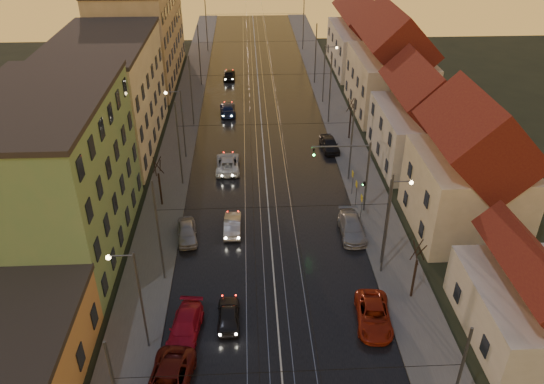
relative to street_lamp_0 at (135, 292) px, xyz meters
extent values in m
plane|color=black|center=(9.10, -2.00, -4.89)|extent=(160.00, 160.00, 0.00)
cube|color=black|center=(9.10, 38.00, -4.87)|extent=(16.00, 120.00, 0.04)
cube|color=#4C4C4C|center=(-0.90, 38.00, -4.81)|extent=(4.00, 120.00, 0.15)
cube|color=#4C4C4C|center=(19.10, 38.00, -4.81)|extent=(4.00, 120.00, 0.15)
cube|color=gray|center=(6.90, 38.00, -4.83)|extent=(0.06, 120.00, 0.03)
cube|color=gray|center=(8.33, 38.00, -4.83)|extent=(0.06, 120.00, 0.03)
cube|color=gray|center=(9.87, 38.00, -4.83)|extent=(0.06, 120.00, 0.03)
cube|color=gray|center=(11.30, 38.00, -4.83)|extent=(0.06, 120.00, 0.03)
cube|color=#628F5B|center=(-8.40, 12.00, 1.61)|extent=(10.00, 18.00, 13.00)
cube|color=#C0B695|center=(-8.40, 32.00, 1.11)|extent=(10.00, 20.00, 12.00)
cube|color=#998762|center=(-8.40, 56.00, 2.11)|extent=(10.00, 24.00, 14.00)
cube|color=beige|center=(26.10, 0.00, -2.89)|extent=(8.00, 10.00, 4.00)
pyramid|color=#541313|center=(26.10, 0.00, 0.01)|extent=(8.16, 10.20, 1.80)
cube|color=#BEB392|center=(26.10, 13.00, -1.39)|extent=(8.50, 10.00, 7.00)
pyramid|color=#541313|center=(26.10, 13.00, 4.01)|extent=(8.67, 10.20, 3.80)
cube|color=beige|center=(26.10, 26.00, -1.89)|extent=(9.00, 12.00, 6.00)
pyramid|color=#541313|center=(26.10, 26.00, 2.71)|extent=(9.18, 12.24, 3.20)
cube|color=#BEB392|center=(26.10, 41.00, -1.14)|extent=(9.00, 14.00, 7.50)
pyramid|color=#541313|center=(26.10, 41.00, 4.61)|extent=(9.18, 14.28, 4.00)
cube|color=beige|center=(26.10, 59.00, -1.64)|extent=(9.00, 16.00, 6.50)
pyramid|color=#541313|center=(26.10, 59.00, 3.36)|extent=(9.18, 16.32, 3.50)
cylinder|color=#595B60|center=(0.50, 7.00, -0.39)|extent=(0.16, 0.16, 9.00)
cylinder|color=#595B60|center=(17.70, 7.00, -0.39)|extent=(0.16, 0.16, 9.00)
cylinder|color=#595B60|center=(0.50, 22.00, -0.39)|extent=(0.16, 0.16, 9.00)
cylinder|color=#595B60|center=(17.70, 22.00, -0.39)|extent=(0.16, 0.16, 9.00)
cylinder|color=#595B60|center=(0.50, 37.00, -0.39)|extent=(0.16, 0.16, 9.00)
cylinder|color=#595B60|center=(17.70, 37.00, -0.39)|extent=(0.16, 0.16, 9.00)
cylinder|color=#595B60|center=(0.50, 52.00, -0.39)|extent=(0.16, 0.16, 9.00)
cylinder|color=#595B60|center=(17.70, 52.00, -0.39)|extent=(0.16, 0.16, 9.00)
cylinder|color=#595B60|center=(0.50, 70.00, -0.39)|extent=(0.16, 0.16, 9.00)
cylinder|color=#595B60|center=(17.70, 70.00, -0.39)|extent=(0.16, 0.16, 9.00)
cylinder|color=#595B60|center=(0.30, 0.00, -0.89)|extent=(0.14, 0.14, 8.00)
cylinder|color=#595B60|center=(-0.50, 0.00, 2.91)|extent=(1.60, 0.10, 0.10)
sphere|color=#FFD88C|center=(-1.22, 0.00, 2.81)|extent=(0.32, 0.32, 0.32)
cylinder|color=#595B60|center=(17.90, 8.00, -0.89)|extent=(0.14, 0.14, 8.00)
cylinder|color=#595B60|center=(18.70, 8.00, 2.91)|extent=(1.60, 0.10, 0.10)
sphere|color=#FFD88C|center=(19.42, 8.00, 2.81)|extent=(0.32, 0.32, 0.32)
cylinder|color=#595B60|center=(0.30, 28.00, -0.89)|extent=(0.14, 0.14, 8.00)
cylinder|color=#595B60|center=(-0.50, 28.00, 2.91)|extent=(1.60, 0.10, 0.10)
sphere|color=#FFD88C|center=(-1.22, 28.00, 2.81)|extent=(0.32, 0.32, 0.32)
cylinder|color=#595B60|center=(17.90, 44.00, -0.89)|extent=(0.14, 0.14, 8.00)
cylinder|color=#595B60|center=(18.70, 44.00, 2.91)|extent=(1.60, 0.10, 0.10)
sphere|color=#FFD88C|center=(19.42, 44.00, 2.81)|extent=(0.32, 0.32, 0.32)
cylinder|color=#595B60|center=(18.10, 16.00, -1.29)|extent=(0.20, 0.20, 7.20)
cylinder|color=#595B60|center=(15.50, 16.00, 2.01)|extent=(5.20, 0.14, 0.14)
imported|color=black|center=(13.10, 16.00, 1.41)|extent=(0.15, 0.18, 0.90)
sphere|color=#19FF3F|center=(13.10, 15.88, 1.26)|extent=(0.20, 0.20, 0.20)
cylinder|color=black|center=(-1.10, 18.00, -3.14)|extent=(0.18, 0.18, 3.50)
cylinder|color=black|center=(-0.86, 18.09, -0.59)|extent=(0.37, 0.92, 1.61)
cylinder|color=black|center=(-1.18, 18.23, -0.59)|extent=(0.91, 0.40, 1.61)
cylinder|color=black|center=(-1.33, 17.91, -0.59)|extent=(0.37, 0.92, 1.61)
cylinder|color=black|center=(-0.97, 17.78, -0.59)|extent=(0.84, 0.54, 1.62)
cylinder|color=black|center=(19.30, 4.00, -3.14)|extent=(0.18, 0.18, 3.50)
cylinder|color=black|center=(19.54, 4.09, -0.59)|extent=(0.37, 0.92, 1.61)
cylinder|color=black|center=(19.22, 4.23, -0.59)|extent=(0.91, 0.40, 1.61)
cylinder|color=black|center=(19.07, 3.91, -0.59)|extent=(0.37, 0.92, 1.61)
cylinder|color=black|center=(19.43, 3.78, -0.59)|extent=(0.84, 0.54, 1.62)
cylinder|color=black|center=(19.50, 32.00, -3.14)|extent=(0.18, 0.18, 3.50)
cylinder|color=black|center=(19.74, 32.09, -0.59)|extent=(0.37, 0.92, 1.61)
cylinder|color=black|center=(19.42, 32.23, -0.59)|extent=(0.91, 0.40, 1.61)
cylinder|color=black|center=(19.27, 31.91, -0.59)|extent=(0.37, 0.92, 1.61)
cylinder|color=black|center=(19.63, 31.78, -0.59)|extent=(0.84, 0.54, 1.62)
imported|color=black|center=(5.64, 2.14, -4.22)|extent=(1.59, 3.91, 1.33)
imported|color=#A0A0A5|center=(5.77, 13.37, -4.20)|extent=(1.51, 4.20, 1.38)
imported|color=silver|center=(5.08, 25.02, -4.14)|extent=(2.55, 5.39, 1.49)
imported|color=#162143|center=(4.73, 40.58, -4.18)|extent=(2.29, 5.01, 1.42)
imported|color=black|center=(4.66, 54.72, -4.13)|extent=(1.85, 4.45, 1.51)
imported|color=#50110D|center=(2.09, -3.64, -4.12)|extent=(3.24, 5.82, 1.54)
imported|color=#A51024|center=(2.69, 1.03, -4.18)|extent=(2.58, 5.06, 1.41)
imported|color=#A6A5AB|center=(1.81, 12.40, -4.18)|extent=(2.19, 4.33, 1.41)
imported|color=maroon|center=(15.88, 1.52, -4.18)|extent=(2.86, 5.29, 1.41)
imported|color=#97989C|center=(16.28, 12.32, -4.15)|extent=(2.13, 5.09, 1.47)
imported|color=black|center=(16.70, 29.13, -4.13)|extent=(2.12, 4.56, 1.51)
camera|label=1|loc=(7.34, -25.66, 22.49)|focal=35.00mm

